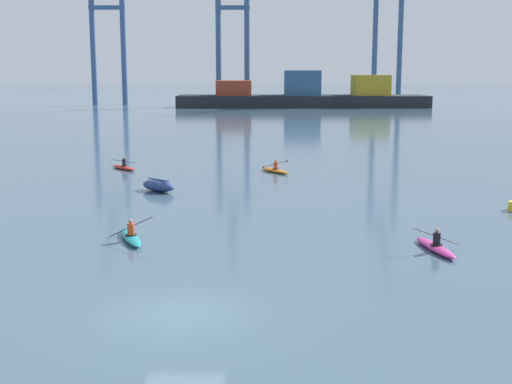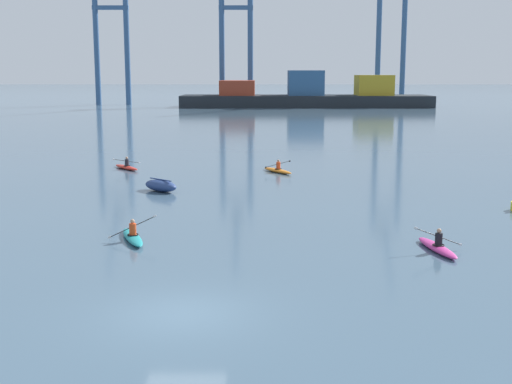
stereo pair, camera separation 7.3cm
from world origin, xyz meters
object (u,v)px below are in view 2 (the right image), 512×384
(kayak_orange, at_px, (278,170))
(kayak_magenta, at_px, (437,247))
(capsized_dinghy, at_px, (161,186))
(gantry_crane_west, at_px, (111,26))
(container_barge, at_px, (307,96))
(kayak_teal, at_px, (133,236))
(gantry_crane_east_mid, at_px, (392,16))
(gantry_crane_west_mid, at_px, (236,26))
(kayak_red, at_px, (126,167))

(kayak_orange, height_order, kayak_magenta, kayak_magenta)
(capsized_dinghy, relative_size, kayak_magenta, 0.77)
(gantry_crane_west, distance_m, kayak_magenta, 132.55)
(container_barge, bearing_deg, kayak_teal, -97.72)
(gantry_crane_west, xyz_separation_m, gantry_crane_east_mid, (62.85, 5.17, 2.56))
(gantry_crane_west_mid, bearing_deg, gantry_crane_west, 176.87)
(container_barge, bearing_deg, capsized_dinghy, -98.92)
(container_barge, bearing_deg, gantry_crane_west_mid, 154.59)
(gantry_crane_east_mid, height_order, kayak_magenta, gantry_crane_east_mid)
(kayak_orange, relative_size, kayak_magenta, 0.92)
(gantry_crane_west, bearing_deg, kayak_magenta, -72.27)
(container_barge, distance_m, capsized_dinghy, 103.89)
(capsized_dinghy, bearing_deg, container_barge, 81.08)
(gantry_crane_west_mid, xyz_separation_m, capsized_dinghy, (-0.84, -109.86, -16.70))
(gantry_crane_east_mid, distance_m, kayak_teal, 134.93)
(gantry_crane_east_mid, xyz_separation_m, kayak_orange, (-28.71, -108.61, -19.62))
(capsized_dinghy, xyz_separation_m, kayak_orange, (7.33, 7.95, -0.18))
(gantry_crane_west, distance_m, gantry_crane_west_mid, 27.69)
(kayak_red, bearing_deg, kayak_teal, -78.25)
(gantry_crane_east_mid, distance_m, kayak_magenta, 133.80)
(kayak_teal, height_order, kayak_magenta, same)
(gantry_crane_west, xyz_separation_m, kayak_orange, (34.13, -103.43, -17.06))
(gantry_crane_west_mid, bearing_deg, kayak_teal, -90.14)
(gantry_crane_west_mid, height_order, kayak_magenta, gantry_crane_west_mid)
(kayak_red, height_order, kayak_teal, kayak_teal)
(kayak_orange, bearing_deg, gantry_crane_west, 108.26)
(container_barge, xyz_separation_m, kayak_magenta, (-2.87, -116.44, -2.17))
(gantry_crane_west_mid, relative_size, kayak_red, 11.66)
(container_barge, height_order, kayak_red, container_barge)
(gantry_crane_west, bearing_deg, kayak_teal, -77.52)
(kayak_teal, distance_m, kayak_magenta, 12.80)
(kayak_red, bearing_deg, kayak_magenta, -53.65)
(gantry_crane_east_mid, xyz_separation_m, capsized_dinghy, (-36.04, -116.55, -19.44))
(kayak_orange, bearing_deg, container_barge, 84.70)
(kayak_red, relative_size, kayak_orange, 0.96)
(container_barge, xyz_separation_m, gantry_crane_west_mid, (-15.26, 7.25, 14.71))
(capsized_dinghy, relative_size, kayak_red, 0.87)
(kayak_teal, bearing_deg, container_barge, 82.28)
(capsized_dinghy, distance_m, kayak_teal, 12.16)
(kayak_teal, xyz_separation_m, kayak_magenta, (12.69, -1.68, 0.00))
(kayak_magenta, bearing_deg, kayak_orange, 105.18)
(gantry_crane_west_mid, bearing_deg, gantry_crane_east_mid, 10.76)
(kayak_magenta, bearing_deg, gantry_crane_west_mid, 95.72)
(container_barge, relative_size, kayak_orange, 16.36)
(container_barge, bearing_deg, kayak_red, -102.17)
(gantry_crane_east_mid, xyz_separation_m, kayak_red, (-40.01, -107.00, -19.62))
(kayak_teal, bearing_deg, kayak_red, 101.75)
(gantry_crane_west_mid, xyz_separation_m, kayak_teal, (-0.30, -122.01, -16.88))
(kayak_orange, bearing_deg, kayak_teal, -108.66)
(gantry_crane_west, relative_size, capsized_dinghy, 13.60)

